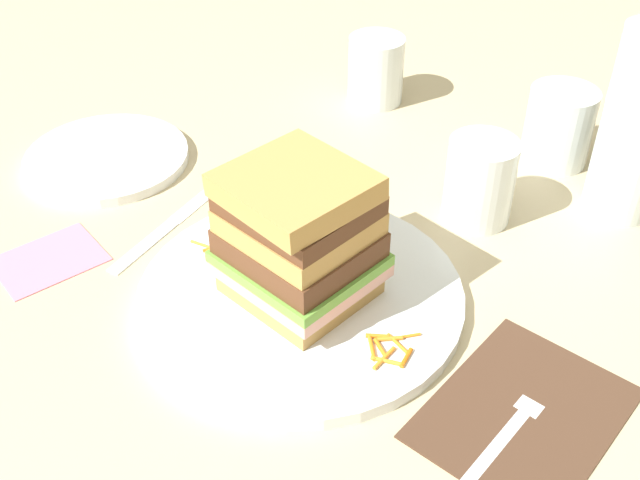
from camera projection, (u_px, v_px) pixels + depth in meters
ground_plane at (303, 280)px, 0.74m from camera, size 3.00×3.00×0.00m
main_plate at (300, 296)px, 0.72m from camera, size 0.30×0.30×0.01m
sandwich at (299, 237)px, 0.67m from camera, size 0.14×0.13×0.13m
carrot_shred_0 at (233, 228)px, 0.79m from camera, size 0.02×0.01×0.00m
carrot_shred_1 at (238, 251)px, 0.76m from camera, size 0.01×0.02×0.00m
carrot_shred_2 at (238, 245)px, 0.76m from camera, size 0.03×0.02×0.00m
carrot_shred_3 at (212, 249)px, 0.76m from camera, size 0.01×0.02×0.00m
carrot_shred_4 at (204, 245)px, 0.76m from camera, size 0.03×0.01×0.00m
carrot_shred_5 at (377, 336)px, 0.67m from camera, size 0.02×0.01×0.00m
carrot_shred_6 at (381, 348)px, 0.65m from camera, size 0.02×0.01×0.00m
carrot_shred_7 at (387, 361)px, 0.64m from camera, size 0.03×0.01×0.00m
carrot_shred_8 at (384, 358)px, 0.65m from camera, size 0.00×0.03×0.00m
carrot_shred_9 at (406, 358)px, 0.65m from camera, size 0.01×0.02×0.00m
carrot_shred_10 at (372, 348)px, 0.65m from camera, size 0.02×0.02×0.00m
carrot_shred_11 at (390, 339)px, 0.66m from camera, size 0.02×0.02×0.00m
carrot_shred_12 at (398, 344)px, 0.66m from camera, size 0.03×0.01×0.00m
carrot_shred_13 at (407, 336)px, 0.67m from camera, size 0.02×0.02×0.00m
napkin_dark at (524, 413)px, 0.62m from camera, size 0.14×0.18×0.00m
fork at (510, 427)px, 0.60m from camera, size 0.03×0.17×0.00m
knife at (173, 222)px, 0.81m from camera, size 0.04×0.20×0.00m
juice_glass at (479, 185)px, 0.80m from camera, size 0.07×0.07×0.09m
empty_tumbler_0 at (376, 70)px, 1.00m from camera, size 0.07×0.07×0.09m
empty_tumbler_1 at (559, 126)px, 0.89m from camera, size 0.08×0.08×0.09m
side_plate at (107, 158)px, 0.91m from camera, size 0.19×0.19×0.01m
napkin_pink at (49, 259)px, 0.77m from camera, size 0.10×0.12×0.00m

